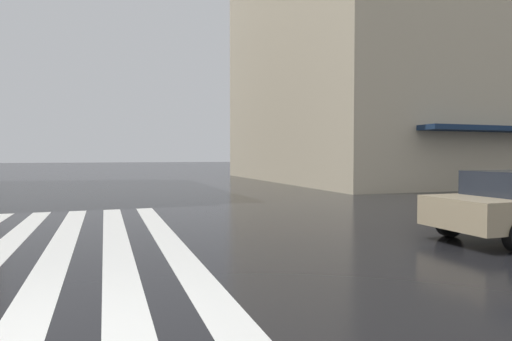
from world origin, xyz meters
The scene contains 1 object.
haussmann_block_corner centered at (22.37, -21.81, 12.62)m, with size 20.95×22.09×25.78m.
Camera 1 is at (-4.02, -0.49, 1.73)m, focal length 30.53 mm.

